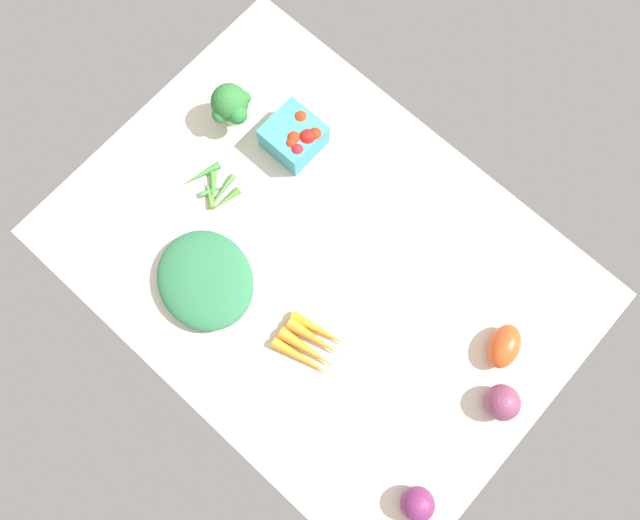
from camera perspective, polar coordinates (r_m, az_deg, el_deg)
tablecloth at (r=130.31cm, az=0.00°, el=-0.32°), size 104.00×76.00×2.00cm
leafy_greens_clump at (r=127.99cm, az=-10.28°, el=-1.77°), size 25.73×23.90×5.05cm
roma_tomato at (r=128.41cm, az=16.25°, el=-7.47°), size 8.24×10.33×5.94cm
red_onion_near_basket at (r=124.60cm, az=8.77°, el=-20.92°), size 6.43×6.43×6.43cm
berry_basket at (r=134.56cm, az=-2.28°, el=11.06°), size 10.78×10.78×8.11cm
okra_pile at (r=135.03cm, az=-9.59°, el=6.28°), size 11.29×9.60×1.68cm
broccoli_head at (r=135.80cm, az=-8.05°, el=13.63°), size 9.09×9.17×10.99cm
carrot_bunch at (r=125.17cm, az=-0.83°, el=-7.61°), size 14.39×11.46×2.65cm
red_onion_center at (r=126.90cm, az=16.08°, el=-12.23°), size 6.95×6.95×6.95cm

